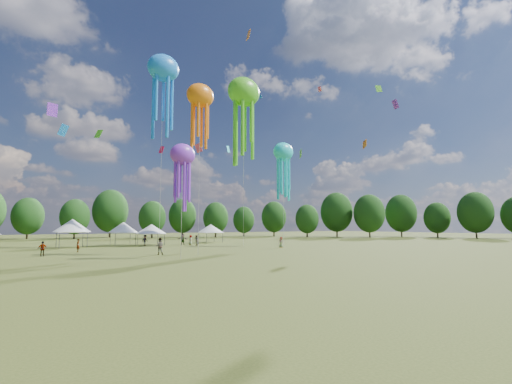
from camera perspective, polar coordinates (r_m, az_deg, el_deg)
ground at (r=21.81m, az=31.81°, el=-13.32°), size 300.00×300.00×0.00m
spectator_near at (r=44.44m, az=-14.70°, el=-8.13°), size 1.13×1.01×1.92m
spectators_far at (r=61.07m, az=-12.78°, el=-7.40°), size 32.29×18.52×1.93m
festival_tents at (r=66.49m, az=-21.09°, el=-5.20°), size 41.94×10.07×4.34m
show_kites at (r=57.30m, az=-10.61°, el=13.17°), size 45.53×21.68×30.27m
small_kites at (r=59.52m, az=-13.79°, el=21.96°), size 72.67×57.66×44.94m
treeline at (r=73.19m, az=-21.91°, el=-2.33°), size 201.57×95.24×13.43m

